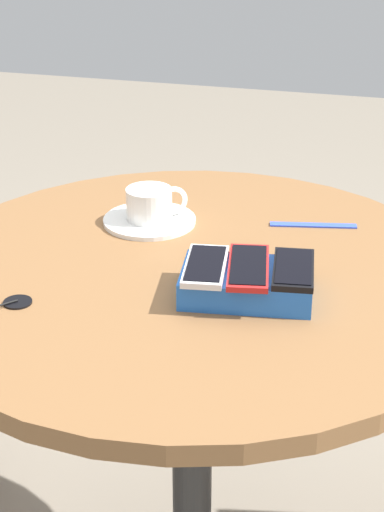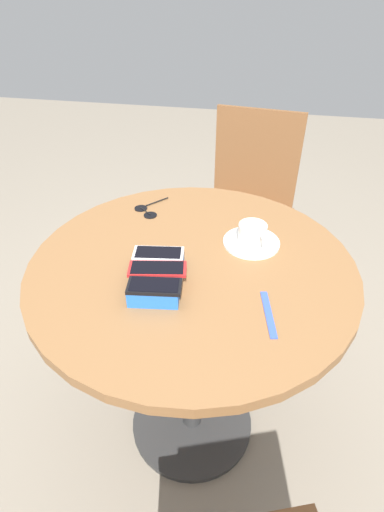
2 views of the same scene
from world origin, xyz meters
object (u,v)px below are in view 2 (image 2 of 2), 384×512
at_px(chair_far_side, 248,209).
at_px(phone_white, 158,254).
at_px(round_table, 192,305).
at_px(phone_red, 157,269).
at_px(phone_black, 154,286).
at_px(phone_box, 157,276).
at_px(sunglasses, 147,211).
at_px(saucer, 251,242).
at_px(lanyard_strap, 269,314).
at_px(coffee_cup, 253,233).

bearing_deg(chair_far_side, phone_white, 168.33).
height_order(round_table, phone_red, phone_red).
bearing_deg(phone_white, phone_black, -169.55).
height_order(phone_black, chair_far_side, chair_far_side).
bearing_deg(phone_box, sunglasses, 20.37).
distance_m(phone_black, chair_far_side, 1.11).
distance_m(round_table, phone_box, 0.22).
xyz_separation_m(phone_red, saucer, (0.22, -0.22, -0.04)).
bearing_deg(chair_far_side, round_table, 172.90).
distance_m(phone_red, saucer, 0.31).
height_order(phone_red, lanyard_strap, phone_red).
height_order(phone_box, phone_black, phone_black).
relative_size(phone_box, coffee_cup, 2.01).
relative_size(phone_red, coffee_cup, 1.49).
bearing_deg(phone_box, lanyard_strap, -102.30).
bearing_deg(round_table, saucer, -52.08).
distance_m(round_table, coffee_cup, 0.27).
bearing_deg(sunglasses, phone_red, -159.47).
bearing_deg(coffee_cup, saucer, 32.80).
bearing_deg(chair_far_side, phone_box, 169.68).
relative_size(round_table, sunglasses, 6.24).
relative_size(phone_box, phone_white, 1.49).
height_order(phone_box, lanyard_strap, phone_box).
bearing_deg(saucer, chair_far_side, 3.19).
bearing_deg(phone_box, saucer, -45.13).
bearing_deg(sunglasses, phone_black, -161.27).
xyz_separation_m(round_table, saucer, (0.12, -0.15, 0.16)).
distance_m(phone_box, lanyard_strap, 0.29).
bearing_deg(saucer, lanyard_strap, -168.00).
distance_m(phone_red, sunglasses, 0.37).
xyz_separation_m(round_table, coffee_cup, (0.12, -0.15, 0.20)).
height_order(phone_white, lanyard_strap, phone_white).
distance_m(phone_box, saucer, 0.31).
bearing_deg(phone_black, chair_far_side, -9.07).
xyz_separation_m(phone_box, lanyard_strap, (-0.06, -0.28, -0.02)).
distance_m(saucer, lanyard_strap, 0.29).
relative_size(round_table, phone_white, 6.46).
height_order(round_table, saucer, saucer).
relative_size(phone_red, chair_far_side, 0.17).
height_order(phone_box, phone_white, phone_white).
xyz_separation_m(coffee_cup, lanyard_strap, (-0.28, -0.06, -0.03)).
xyz_separation_m(phone_box, sunglasses, (0.34, 0.13, -0.02)).
xyz_separation_m(saucer, lanyard_strap, (-0.28, -0.06, -0.00)).
bearing_deg(coffee_cup, chair_far_side, 3.29).
height_order(round_table, phone_box, phone_box).
height_order(round_table, phone_white, phone_white).
relative_size(phone_box, chair_far_side, 0.22).
bearing_deg(lanyard_strap, phone_white, 67.58).
relative_size(phone_white, chair_far_side, 0.15).
bearing_deg(phone_box, phone_white, 11.21).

